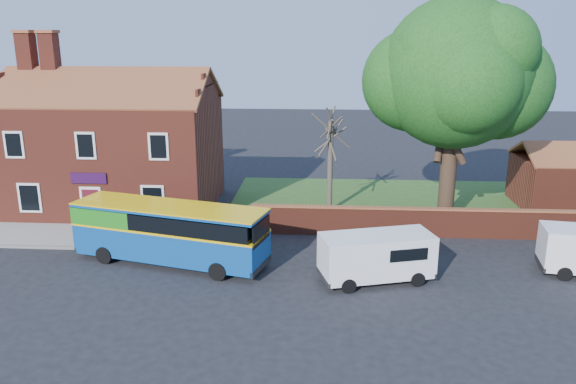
{
  "coord_description": "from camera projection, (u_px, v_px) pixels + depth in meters",
  "views": [
    {
      "loc": [
        5.83,
        -21.53,
        10.34
      ],
      "look_at": [
        4.11,
        5.0,
        2.9
      ],
      "focal_mm": 35.0,
      "sensor_mm": 36.0,
      "label": 1
    }
  ],
  "objects": [
    {
      "name": "van_near",
      "position": [
        377.0,
        255.0,
        24.19
      ],
      "size": [
        5.16,
        3.17,
        2.11
      ],
      "rotation": [
        0.0,
        0.0,
        0.28
      ],
      "color": "white",
      "rests_on": "ground"
    },
    {
      "name": "bus",
      "position": [
        164.0,
        230.0,
        26.12
      ],
      "size": [
        9.48,
        4.64,
        2.8
      ],
      "rotation": [
        0.0,
        0.0,
        -0.26
      ],
      "color": "#0D4794",
      "rests_on": "ground"
    },
    {
      "name": "shop_building",
      "position": [
        114.0,
        152.0,
        34.41
      ],
      "size": [
        12.3,
        8.13,
        10.5
      ],
      "color": "maroon",
      "rests_on": "ground"
    },
    {
      "name": "pavement",
      "position": [
        81.0,
        236.0,
        29.79
      ],
      "size": [
        18.0,
        3.5,
        0.12
      ],
      "primitive_type": "cube",
      "color": "gray",
      "rests_on": "ground"
    },
    {
      "name": "bare_tree",
      "position": [
        330.0,
        162.0,
        33.28
      ],
      "size": [
        2.27,
        2.7,
        6.04
      ],
      "color": "#4C4238",
      "rests_on": "ground"
    },
    {
      "name": "grass_strip",
      "position": [
        436.0,
        204.0,
        35.52
      ],
      "size": [
        26.0,
        12.0,
        0.04
      ],
      "primitive_type": "cube",
      "color": "#426B28",
      "rests_on": "ground"
    },
    {
      "name": "large_tree",
      "position": [
        456.0,
        78.0,
        30.08
      ],
      "size": [
        10.19,
        8.06,
        12.43
      ],
      "color": "black",
      "rests_on": "ground"
    },
    {
      "name": "boundary_wall",
      "position": [
        459.0,
        223.0,
        29.54
      ],
      "size": [
        22.0,
        0.38,
        1.6
      ],
      "color": "maroon",
      "rests_on": "ground"
    },
    {
      "name": "ground",
      "position": [
        184.0,
        287.0,
        23.84
      ],
      "size": [
        120.0,
        120.0,
        0.0
      ],
      "primitive_type": "plane",
      "color": "black",
      "rests_on": "ground"
    },
    {
      "name": "kerb",
      "position": [
        66.0,
        248.0,
        28.1
      ],
      "size": [
        18.0,
        0.15,
        0.14
      ],
      "primitive_type": "cube",
      "color": "slate",
      "rests_on": "ground"
    }
  ]
}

